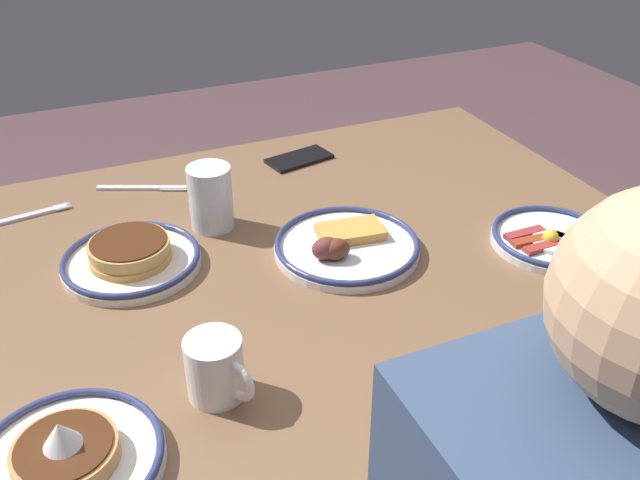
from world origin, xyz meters
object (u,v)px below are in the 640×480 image
plate_near_main (346,245)px  plate_center_pancakes (67,458)px  drinking_glass (211,200)px  cell_phone (299,159)px  fork_near (22,217)px  plate_far_side (551,238)px  butter_knife (151,188)px  plate_far_companion (131,257)px  coffee_mug (216,368)px

plate_near_main → plate_center_pancakes: plate_center_pancakes is taller
drinking_glass → cell_phone: 0.33m
fork_near → plate_center_pancakes: bearing=91.0°
drinking_glass → cell_phone: bearing=-142.0°
plate_near_main → cell_phone: size_ratio=1.81×
plate_near_main → plate_far_side: (-0.35, 0.13, -0.00)m
drinking_glass → butter_knife: bearing=-68.6°
drinking_glass → fork_near: size_ratio=0.64×
plate_far_companion → drinking_glass: drinking_glass is taller
plate_far_side → cell_phone: (0.28, -0.51, -0.01)m
butter_knife → drinking_glass: bearing=111.4°
plate_far_side → fork_near: plate_far_side is taller
plate_far_companion → plate_far_side: 0.75m
plate_near_main → plate_far_side: size_ratio=1.21×
plate_far_side → coffee_mug: 0.67m
plate_center_pancakes → fork_near: plate_center_pancakes is taller
coffee_mug → fork_near: bearing=-70.8°
drinking_glass → plate_far_side: bearing=150.2°
coffee_mug → fork_near: (0.21, -0.61, -0.04)m
plate_far_side → butter_knife: plate_far_side is taller
coffee_mug → cell_phone: 0.74m
plate_near_main → plate_far_companion: size_ratio=1.09×
plate_far_side → cell_phone: size_ratio=1.49×
plate_center_pancakes → cell_phone: (-0.58, -0.69, -0.01)m
plate_near_main → drinking_glass: drinking_glass is taller
plate_near_main → coffee_mug: bearing=38.9°
plate_center_pancakes → cell_phone: size_ratio=1.61×
cell_phone → coffee_mug: bearing=47.8°
plate_near_main → plate_far_side: 0.37m
plate_far_companion → cell_phone: bearing=-146.8°
plate_far_companion → plate_far_side: bearing=161.8°
plate_far_companion → butter_knife: size_ratio=1.13×
plate_near_main → fork_near: 0.63m
coffee_mug → butter_knife: size_ratio=0.49×
cell_phone → plate_near_main: bearing=68.4°
drinking_glass → fork_near: drinking_glass is taller
plate_center_pancakes → coffee_mug: 0.21m
drinking_glass → cell_phone: (-0.26, -0.20, -0.05)m
cell_phone → fork_near: size_ratio=0.76×
plate_far_companion → fork_near: plate_far_companion is taller
plate_near_main → drinking_glass: (0.19, -0.19, 0.04)m
plate_far_side → fork_near: (0.87, -0.49, -0.01)m
plate_far_companion → plate_far_side: (-0.71, 0.23, -0.01)m
plate_far_companion → fork_near: 0.30m
plate_far_companion → plate_far_side: plate_far_companion is taller
plate_far_side → butter_knife: 0.80m
plate_near_main → butter_knife: bearing=-55.0°
cell_phone → fork_near: bearing=-8.8°
drinking_glass → butter_knife: size_ratio=0.58×
plate_far_side → drinking_glass: (0.54, -0.31, 0.04)m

